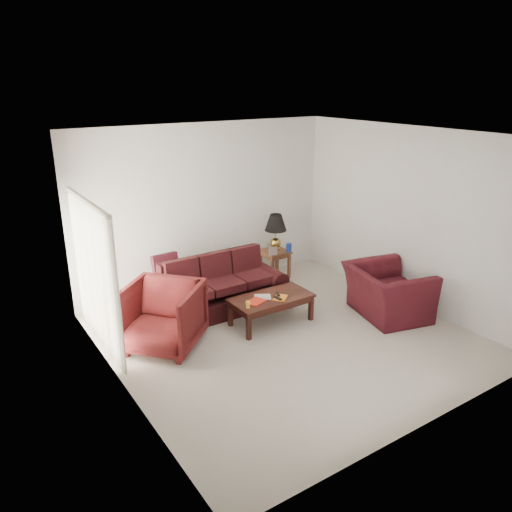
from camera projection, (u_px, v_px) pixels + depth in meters
The scene contains 19 objects.
floor at pixel (287, 337), 7.57m from camera, with size 5.00×5.00×0.00m, color beige.
blinds at pixel (94, 277), 6.98m from camera, with size 0.10×2.00×2.16m, color silver.
sofa at pixel (221, 286), 8.30m from camera, with size 2.19×0.95×0.90m, color black, non-canonical shape.
throw_pillow at pixel (166, 267), 8.37m from camera, with size 0.44×0.13×0.44m, color black.
end_table at pixel (275, 264), 9.79m from camera, with size 0.50×0.50×0.54m, color #452517, non-canonical shape.
table_lamp at pixel (276, 232), 9.64m from camera, with size 0.43×0.43×0.71m, color #BF8F3B, non-canonical shape.
clock at pixel (273, 251), 9.44m from camera, with size 0.15×0.06×0.15m, color white.
blue_canister at pixel (289, 248), 9.61m from camera, with size 0.10×0.10×0.17m, color navy.
picture_frame at pixel (264, 244), 9.78m from camera, with size 0.14×0.02×0.18m, color silver.
floor_lamp at pixel (90, 268), 7.84m from camera, with size 0.29×0.29×1.78m, color white, non-canonical shape.
armchair_left at pixel (162, 317), 7.13m from camera, with size 1.03×1.06×0.97m, color #471011.
armchair_right at pixel (387, 292), 8.15m from camera, with size 1.26×1.10×0.82m, color #3C0E14.
coffee_table at pixel (271, 310), 7.94m from camera, with size 1.30×0.65×0.46m, color black, non-canonical shape.
magazine_red at pixel (256, 302), 7.67m from camera, with size 0.29×0.21×0.02m, color red.
magazine_white at pixel (263, 297), 7.83m from camera, with size 0.26×0.19×0.01m, color silver.
magazine_orange at pixel (280, 298), 7.81m from camera, with size 0.25×0.19×0.01m, color orange.
remote_a at pixel (278, 298), 7.75m from camera, with size 0.05×0.16×0.02m, color black.
remote_b at pixel (278, 294), 7.89m from camera, with size 0.05×0.16×0.02m, color black.
yellow_glass at pixel (248, 305), 7.46m from camera, with size 0.06×0.06×0.11m, color yellow.
Camera 1 is at (-4.08, -5.36, 3.70)m, focal length 35.00 mm.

